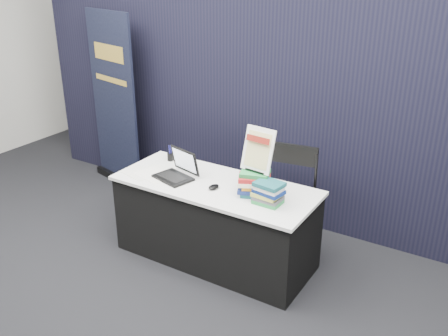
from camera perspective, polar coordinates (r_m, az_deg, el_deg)
floor at (r=4.34m, az=-5.00°, el=-13.49°), size 8.00×8.00×0.00m
wall_back at (r=7.13m, az=14.66°, el=15.77°), size 8.00×0.02×3.50m
drape_partition at (r=5.04m, az=5.44°, el=7.15°), size 6.00×0.08×2.40m
display_table at (r=4.51m, az=-1.00°, el=-6.13°), size 1.80×0.75×0.75m
laptop at (r=4.46m, az=-5.52°, el=-0.34°), size 0.38×0.34×0.25m
mouse at (r=4.24m, az=-1.19°, el=-2.18°), size 0.08×0.12×0.04m
brochure_left at (r=4.62m, az=-9.66°, el=-0.53°), size 0.36×0.29×0.00m
brochure_mid at (r=4.55m, az=-7.96°, el=-0.77°), size 0.39×0.33×0.00m
brochure_right at (r=4.65m, az=-7.62°, el=-0.22°), size 0.29×0.21×0.00m
pen_cup at (r=4.84m, az=-6.15°, el=1.29°), size 0.06×0.06×0.08m
book_stack_tall at (r=4.11m, az=3.61°, el=-1.77°), size 0.31×0.27×0.21m
book_stack_short at (r=3.97m, az=5.04°, el=-2.86°), size 0.23×0.18×0.19m
info_sign at (r=4.02m, az=3.92°, el=2.03°), size 0.28×0.15×0.37m
pullup_banner at (r=6.01m, az=-12.39°, el=6.41°), size 0.86×0.29×2.04m
stacking_chair at (r=4.44m, az=6.60°, el=-3.72°), size 0.54×0.54×1.06m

